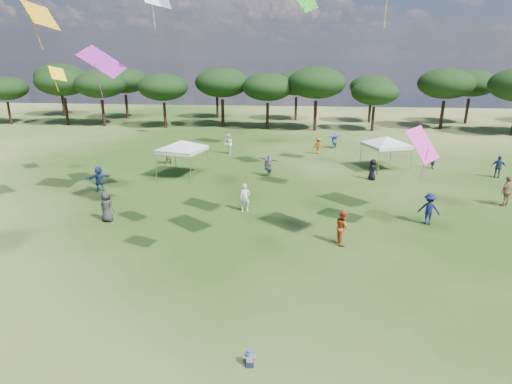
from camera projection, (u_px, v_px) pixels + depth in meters
tree_line at (309, 83)px, 53.84m from camera, size 108.78×17.63×7.77m
tent_left at (181, 142)px, 31.83m from camera, size 5.99×5.99×3.08m
tent_right at (387, 138)px, 33.76m from camera, size 5.68×5.68×3.01m
toddler at (250, 359)px, 12.69m from camera, size 0.36×0.40×0.54m
festival_crowd at (292, 167)px, 31.76m from camera, size 29.61×23.93×1.91m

